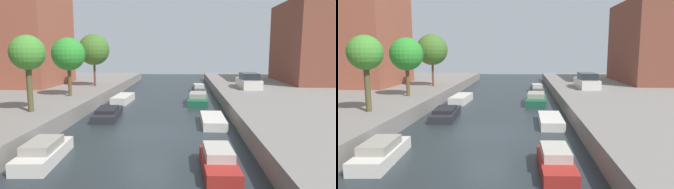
# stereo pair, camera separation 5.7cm
# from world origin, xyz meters

# --- Properties ---
(ground_plane) EXTENTS (84.00, 84.00, 0.00)m
(ground_plane) POSITION_xyz_m (0.00, 0.00, 0.00)
(ground_plane) COLOR #232B30
(low_block_right) EXTENTS (10.00, 10.93, 8.95)m
(low_block_right) POSITION_xyz_m (18.00, 19.11, 5.47)
(low_block_right) COLOR brown
(low_block_right) RESTS_ON quay_right
(street_tree_2) EXTENTS (2.03, 2.03, 4.49)m
(street_tree_2) POSITION_xyz_m (-7.15, 1.02, 4.40)
(street_tree_2) COLOR brown
(street_tree_2) RESTS_ON quay_left
(street_tree_3) EXTENTS (2.58, 2.58, 4.60)m
(street_tree_3) POSITION_xyz_m (-7.15, 7.23, 4.29)
(street_tree_3) COLOR brown
(street_tree_3) RESTS_ON quay_left
(street_tree_4) EXTENTS (3.08, 3.08, 5.20)m
(street_tree_4) POSITION_xyz_m (-7.15, 13.95, 4.65)
(street_tree_4) COLOR brown
(street_tree_4) RESTS_ON quay_left
(parked_car) EXTENTS (1.77, 4.55, 1.46)m
(parked_car) POSITION_xyz_m (8.10, 13.34, 1.61)
(parked_car) COLOR beige
(parked_car) RESTS_ON quay_right
(moored_boat_left_2) EXTENTS (1.55, 3.69, 0.91)m
(moored_boat_left_2) POSITION_xyz_m (-3.91, -4.28, 0.38)
(moored_boat_left_2) COLOR beige
(moored_boat_left_2) RESTS_ON ground_plane
(moored_boat_left_3) EXTENTS (1.81, 4.23, 0.72)m
(moored_boat_left_3) POSITION_xyz_m (-3.31, 3.94, 0.31)
(moored_boat_left_3) COLOR #232328
(moored_boat_left_3) RESTS_ON ground_plane
(moored_boat_left_4) EXTENTS (1.51, 3.80, 0.65)m
(moored_boat_left_4) POSITION_xyz_m (-3.52, 10.18, 0.32)
(moored_boat_left_4) COLOR beige
(moored_boat_left_4) RESTS_ON ground_plane
(moored_boat_right_2) EXTENTS (1.33, 3.31, 0.87)m
(moored_boat_right_2) POSITION_xyz_m (3.27, -4.90, 0.36)
(moored_boat_right_2) COLOR maroon
(moored_boat_right_2) RESTS_ON ground_plane
(moored_boat_right_3) EXTENTS (1.41, 3.67, 0.52)m
(moored_boat_right_3) POSITION_xyz_m (3.72, 2.42, 0.26)
(moored_boat_right_3) COLOR beige
(moored_boat_right_3) RESTS_ON ground_plane
(moored_boat_right_4) EXTENTS (1.98, 4.36, 0.93)m
(moored_boat_right_4) POSITION_xyz_m (3.13, 9.96, 0.39)
(moored_boat_right_4) COLOR #195638
(moored_boat_right_4) RESTS_ON ground_plane
(moored_boat_right_5) EXTENTS (1.48, 3.23, 0.86)m
(moored_boat_right_5) POSITION_xyz_m (3.51, 17.61, 0.36)
(moored_boat_right_5) COLOR #4C5156
(moored_boat_right_5) RESTS_ON ground_plane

